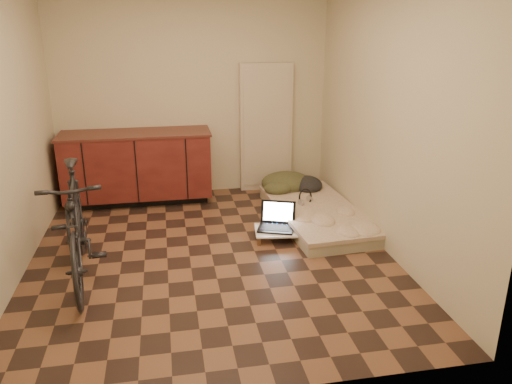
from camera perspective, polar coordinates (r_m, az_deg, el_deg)
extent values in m
cube|color=brown|center=(5.05, -5.10, -7.13)|extent=(3.50, 4.00, 0.00)
cube|color=beige|center=(6.59, -7.21, 10.90)|extent=(3.50, 0.00, 2.60)
cube|color=beige|center=(2.71, -1.66, -0.95)|extent=(3.50, 0.00, 2.60)
cube|color=beige|center=(4.80, -26.95, 5.92)|extent=(0.00, 4.00, 2.60)
cube|color=beige|center=(5.08, 14.69, 7.99)|extent=(0.00, 4.00, 2.60)
cube|color=black|center=(6.63, -13.09, -0.55)|extent=(1.70, 0.48, 0.10)
cube|color=#4F1816|center=(6.46, -13.39, 3.01)|extent=(1.80, 0.60, 0.78)
cube|color=#54251E|center=(6.36, -13.67, 6.51)|extent=(1.84, 0.62, 0.03)
cube|color=beige|center=(6.73, 1.14, 7.33)|extent=(0.70, 0.10, 1.70)
imported|color=black|center=(4.63, -19.93, -3.00)|extent=(0.73, 1.83, 1.15)
cube|color=#ABA489|center=(5.88, 6.92, -2.66)|extent=(1.00, 1.90, 0.12)
cube|color=beige|center=(5.85, 6.95, -1.94)|extent=(1.02, 1.92, 0.04)
cube|color=brown|center=(5.21, 0.35, -5.68)|extent=(0.04, 0.04, 0.08)
cube|color=brown|center=(5.51, 0.12, -4.23)|extent=(0.04, 0.04, 0.08)
cube|color=brown|center=(5.27, 6.30, -5.49)|extent=(0.04, 0.04, 0.08)
cube|color=brown|center=(5.57, 5.75, -4.08)|extent=(0.04, 0.04, 0.08)
cube|color=white|center=(5.36, 3.15, -4.37)|extent=(0.65, 0.46, 0.02)
cube|color=black|center=(5.35, 2.29, -4.18)|extent=(0.44, 0.38, 0.02)
cube|color=black|center=(5.46, 2.54, -2.26)|extent=(0.38, 0.20, 0.24)
cube|color=white|center=(5.46, 2.54, -2.26)|extent=(0.32, 0.16, 0.20)
ellipsoid|color=white|center=(5.39, 5.50, -3.99)|extent=(0.09, 0.13, 0.04)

